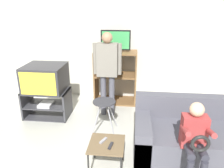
% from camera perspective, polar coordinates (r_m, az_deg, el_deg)
% --- Properties ---
extents(wall_back, '(6.40, 0.06, 2.60)m').
position_cam_1_polar(wall_back, '(4.93, 1.98, 10.96)').
color(wall_back, beige).
rests_on(wall_back, ground_plane).
extents(tv_stand, '(0.85, 0.50, 0.54)m').
position_cam_1_polar(tv_stand, '(4.45, -16.57, -4.91)').
color(tv_stand, '#38383D').
rests_on(tv_stand, ground_plane).
extents(television_main, '(0.73, 0.68, 0.49)m').
position_cam_1_polar(television_main, '(4.28, -17.04, 1.53)').
color(television_main, '#2D2D33').
rests_on(television_main, tv_stand).
extents(media_shelf, '(0.91, 0.51, 1.15)m').
position_cam_1_polar(media_shelf, '(4.79, 0.93, 1.89)').
color(media_shelf, brown).
rests_on(media_shelf, ground_plane).
extents(television_flat, '(0.61, 0.20, 0.44)m').
position_cam_1_polar(television_flat, '(4.58, 0.95, 11.00)').
color(television_flat, black).
rests_on(television_flat, media_shelf).
extents(folding_stool, '(0.42, 0.43, 0.59)m').
position_cam_1_polar(folding_stool, '(3.64, -2.03, -5.87)').
color(folding_stool, '#99999E').
rests_on(folding_stool, ground_plane).
extents(snack_table, '(0.46, 0.46, 0.39)m').
position_cam_1_polar(snack_table, '(2.95, -1.41, -16.01)').
color(snack_table, brown).
rests_on(snack_table, ground_plane).
extents(remote_control_black, '(0.06, 0.15, 0.02)m').
position_cam_1_polar(remote_control_black, '(2.86, -0.36, -15.80)').
color(remote_control_black, '#232328').
rests_on(remote_control_black, snack_table).
extents(remote_control_white, '(0.10, 0.15, 0.02)m').
position_cam_1_polar(remote_control_white, '(2.96, -2.29, -14.53)').
color(remote_control_white, gray).
rests_on(remote_control_white, snack_table).
extents(couch, '(1.91, 0.92, 0.80)m').
position_cam_1_polar(couch, '(3.48, 22.22, -12.80)').
color(couch, '#4C4C56').
rests_on(couch, ground_plane).
extents(person_standing_adult, '(0.53, 0.20, 1.62)m').
position_cam_1_polar(person_standing_adult, '(4.08, -1.23, 4.50)').
color(person_standing_adult, '#4C4C56').
rests_on(person_standing_adult, ground_plane).
extents(person_seated_child, '(0.33, 0.43, 1.02)m').
position_cam_1_polar(person_seated_child, '(2.82, 20.86, -12.97)').
color(person_seated_child, '#2D2D38').
rests_on(person_seated_child, ground_plane).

